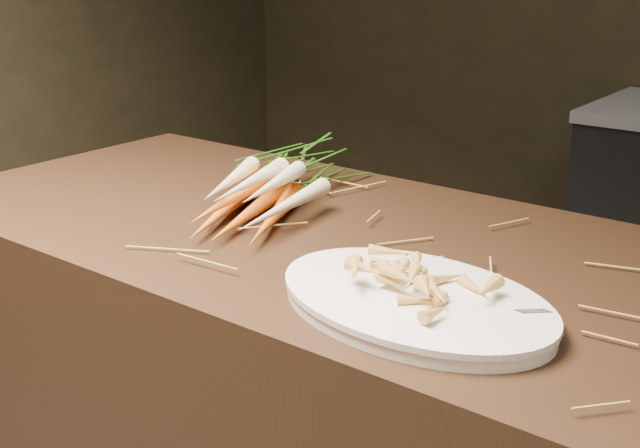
% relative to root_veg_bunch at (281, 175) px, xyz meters
% --- Properties ---
extents(straw_bedding, '(1.40, 0.60, 0.02)m').
position_rel_root_veg_bunch_xyz_m(straw_bedding, '(0.60, -0.09, -0.04)').
color(straw_bedding, '#B08D39').
rests_on(straw_bedding, main_counter).
extents(root_veg_bunch, '(0.33, 0.55, 0.10)m').
position_rel_root_veg_bunch_xyz_m(root_veg_bunch, '(0.00, 0.00, 0.00)').
color(root_veg_bunch, orange).
rests_on(root_veg_bunch, main_counter).
extents(serving_platter, '(0.42, 0.30, 0.02)m').
position_rel_root_veg_bunch_xyz_m(serving_platter, '(0.45, -0.27, -0.04)').
color(serving_platter, white).
rests_on(serving_platter, main_counter).
extents(roasted_veg_heap, '(0.21, 0.16, 0.04)m').
position_rel_root_veg_bunch_xyz_m(roasted_veg_heap, '(0.45, -0.27, -0.01)').
color(roasted_veg_heap, '#B97E36').
rests_on(roasted_veg_heap, serving_platter).
extents(serving_fork, '(0.12, 0.11, 0.00)m').
position_rel_root_veg_bunch_xyz_m(serving_fork, '(0.59, -0.30, -0.03)').
color(serving_fork, silver).
rests_on(serving_fork, serving_platter).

